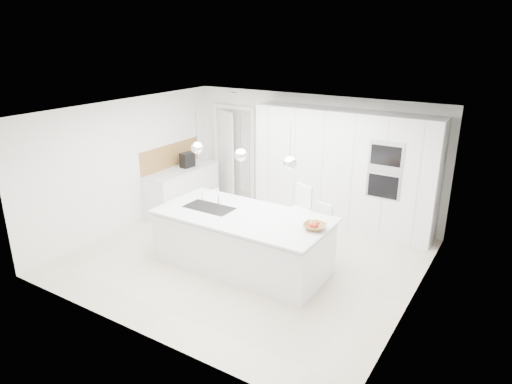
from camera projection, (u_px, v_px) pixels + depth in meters
The scene contains 28 objects.
floor at pixel (247, 257), 7.88m from camera, with size 5.50×5.50×0.00m, color beige.
wall_back at pixel (312, 155), 9.46m from camera, with size 5.50×5.50×0.00m, color white.
wall_left at pixel (128, 164), 8.84m from camera, with size 5.00×5.00×0.00m, color white.
ceiling at pixel (246, 112), 7.05m from camera, with size 5.50×5.50×0.00m, color white.
tall_cabinets at pixel (343, 169), 8.85m from camera, with size 3.60×0.60×2.30m, color white.
oven_stack at pixel (385, 170), 8.09m from camera, with size 0.62×0.04×1.05m, color #A5A5A8, non-canonical shape.
doorway_frame at pixel (234, 154), 10.49m from camera, with size 1.11×0.08×2.13m, color white, non-canonical shape.
hallway_door at pixel (224, 153), 10.58m from camera, with size 0.82×0.04×2.00m, color white.
radiator at pixel (246, 163), 10.38m from camera, with size 0.32×0.04×1.40m, color white, non-canonical shape.
left_base_cabinets at pixel (183, 190), 9.92m from camera, with size 0.60×1.80×0.86m, color white.
left_worktop at pixel (181, 170), 9.77m from camera, with size 0.62×1.82×0.04m, color silver.
oak_backsplash at pixel (171, 156), 9.82m from camera, with size 0.02×1.80×0.50m, color olive.
island_base at pixel (242, 242), 7.45m from camera, with size 2.80×1.20×0.86m, color white.
island_worktop at pixel (243, 216), 7.34m from camera, with size 2.84×1.40×0.04m, color silver.
island_sink at pixel (209, 212), 7.64m from camera, with size 0.84×0.44×0.18m, color #3F3F42, non-canonical shape.
island_tap at pixel (218, 196), 7.70m from camera, with size 0.02×0.02×0.30m, color white.
pendant_left at pixel (197, 148), 7.38m from camera, with size 0.20×0.20×0.20m, color white.
pendant_mid at pixel (241, 155), 6.96m from camera, with size 0.20×0.20×0.20m, color white.
pendant_right at pixel (290, 163), 6.53m from camera, with size 0.20×0.20×0.20m, color white.
fruit_bowl at pixel (315, 227), 6.77m from camera, with size 0.34×0.34×0.08m, color olive.
espresso_machine at pixel (187, 160), 9.85m from camera, with size 0.19×0.30×0.32m, color black.
bar_stool_left at pixel (299, 220), 7.93m from camera, with size 0.39×0.54×1.17m, color white, non-canonical shape.
bar_stool_right at pixel (320, 234), 7.55m from camera, with size 0.33×0.46×1.00m, color white, non-canonical shape.
apple_a at pixel (317, 225), 6.76m from camera, with size 0.09×0.09×0.09m, color #AC271B.
apple_b at pixel (316, 226), 6.74m from camera, with size 0.07×0.07×0.07m, color #AC271B.
apple_c at pixel (315, 226), 6.72m from camera, with size 0.07×0.07×0.07m, color #AC271B.
apple_extra_3 at pixel (312, 226), 6.74m from camera, with size 0.07×0.07×0.07m, color #AC271B.
banana_bunch at pixel (316, 223), 6.73m from camera, with size 0.20×0.20×0.03m, color yellow.
Camera 1 is at (3.88, -5.90, 3.68)m, focal length 32.00 mm.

